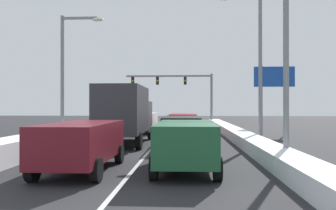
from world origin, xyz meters
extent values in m
plane|color=#28282B|center=(0.00, 14.82, 0.00)|extent=(120.00, 120.00, 0.00)
cube|color=silver|center=(0.00, 18.53, 0.00)|extent=(0.14, 40.76, 0.01)
cube|color=white|center=(5.30, 18.53, 0.32)|extent=(1.23, 40.76, 0.63)
cube|color=white|center=(-5.30, 18.53, 0.45)|extent=(1.58, 40.76, 0.90)
cube|color=#1E5633|center=(1.84, 7.75, 1.04)|extent=(1.95, 4.90, 1.25)
cube|color=black|center=(1.84, 5.34, 1.32)|extent=(1.56, 0.06, 0.55)
cube|color=red|center=(1.06, 5.35, 0.94)|extent=(0.20, 0.08, 0.28)
cube|color=red|center=(2.62, 5.35, 0.94)|extent=(0.20, 0.08, 0.28)
cylinder|color=black|center=(0.88, 9.45, 0.37)|extent=(0.25, 0.74, 0.74)
cylinder|color=black|center=(2.79, 9.45, 0.37)|extent=(0.25, 0.74, 0.74)
cylinder|color=black|center=(0.88, 6.05, 0.37)|extent=(0.25, 0.74, 0.74)
cylinder|color=black|center=(2.79, 6.05, 0.37)|extent=(0.25, 0.74, 0.74)
cube|color=black|center=(1.60, 14.37, 1.04)|extent=(1.95, 4.90, 1.25)
cube|color=black|center=(1.60, 11.96, 1.32)|extent=(1.56, 0.06, 0.55)
cube|color=red|center=(0.82, 11.97, 0.94)|extent=(0.20, 0.08, 0.28)
cube|color=red|center=(2.38, 11.97, 0.94)|extent=(0.20, 0.08, 0.28)
cylinder|color=black|center=(0.65, 16.07, 0.37)|extent=(0.25, 0.74, 0.74)
cylinder|color=black|center=(2.56, 16.07, 0.37)|extent=(0.25, 0.74, 0.74)
cylinder|color=black|center=(0.65, 12.67, 0.37)|extent=(0.25, 0.74, 0.74)
cylinder|color=black|center=(2.56, 12.67, 0.37)|extent=(0.25, 0.74, 0.74)
cube|color=maroon|center=(1.60, 21.52, 1.04)|extent=(1.95, 4.90, 1.25)
cube|color=black|center=(1.60, 19.11, 1.32)|extent=(1.56, 0.06, 0.55)
cube|color=red|center=(0.82, 19.12, 0.94)|extent=(0.20, 0.08, 0.28)
cube|color=red|center=(2.38, 19.12, 0.94)|extent=(0.20, 0.08, 0.28)
cylinder|color=black|center=(0.64, 23.22, 0.37)|extent=(0.25, 0.74, 0.74)
cylinder|color=black|center=(2.55, 23.22, 0.37)|extent=(0.25, 0.74, 0.74)
cylinder|color=black|center=(0.64, 19.82, 0.37)|extent=(0.25, 0.74, 0.74)
cylinder|color=black|center=(2.55, 19.82, 0.37)|extent=(0.25, 0.74, 0.74)
cube|color=maroon|center=(-1.73, 7.36, 1.04)|extent=(1.95, 4.90, 1.25)
cube|color=black|center=(-1.73, 4.95, 1.32)|extent=(1.56, 0.06, 0.55)
cube|color=red|center=(-2.51, 4.96, 0.94)|extent=(0.20, 0.08, 0.28)
cube|color=red|center=(-0.95, 4.96, 0.94)|extent=(0.20, 0.08, 0.28)
cylinder|color=black|center=(-2.68, 9.06, 0.37)|extent=(0.25, 0.74, 0.74)
cylinder|color=black|center=(-0.77, 9.06, 0.37)|extent=(0.25, 0.74, 0.74)
cylinder|color=black|center=(-2.68, 5.66, 0.37)|extent=(0.25, 0.74, 0.74)
cylinder|color=black|center=(-0.77, 5.66, 0.37)|extent=(0.25, 0.74, 0.74)
cube|color=#38383D|center=(-1.70, 18.19, 1.56)|extent=(2.35, 2.20, 2.00)
cube|color=#333338|center=(-1.70, 14.59, 2.06)|extent=(2.35, 5.00, 2.60)
cylinder|color=black|center=(-2.83, 18.49, 0.46)|extent=(0.28, 0.92, 0.92)
cylinder|color=black|center=(-0.58, 18.49, 0.46)|extent=(0.28, 0.92, 0.92)
cylinder|color=black|center=(-2.83, 13.09, 0.46)|extent=(0.28, 0.92, 0.92)
cylinder|color=black|center=(-0.58, 13.09, 0.46)|extent=(0.28, 0.92, 0.92)
cube|color=silver|center=(-1.74, 24.05, 1.04)|extent=(1.95, 4.90, 1.25)
cube|color=black|center=(-1.74, 21.64, 1.32)|extent=(1.56, 0.06, 0.55)
cube|color=red|center=(-2.52, 21.65, 0.94)|extent=(0.20, 0.08, 0.28)
cube|color=red|center=(-0.96, 21.65, 0.94)|extent=(0.20, 0.08, 0.28)
cylinder|color=black|center=(-2.69, 25.75, 0.37)|extent=(0.25, 0.74, 0.74)
cylinder|color=black|center=(-0.78, 25.75, 0.37)|extent=(0.25, 0.74, 0.74)
cylinder|color=black|center=(-2.69, 22.35, 0.37)|extent=(0.25, 0.74, 0.74)
cylinder|color=black|center=(-0.78, 22.35, 0.37)|extent=(0.25, 0.74, 0.74)
cylinder|color=slate|center=(4.90, 37.06, 3.10)|extent=(0.28, 0.28, 6.20)
cube|color=slate|center=(-0.33, 37.06, 5.95)|extent=(10.46, 0.20, 0.20)
cube|color=black|center=(1.70, 37.06, 5.38)|extent=(0.34, 0.34, 0.95)
sphere|color=#4C0A0A|center=(1.70, 36.87, 5.66)|extent=(0.22, 0.22, 0.22)
sphere|color=#F2AD14|center=(1.70, 36.87, 5.38)|extent=(0.22, 0.22, 0.22)
sphere|color=#0C3819|center=(1.70, 36.87, 5.09)|extent=(0.22, 0.22, 0.22)
cube|color=black|center=(-1.70, 37.06, 5.38)|extent=(0.34, 0.34, 0.95)
sphere|color=#4C0A0A|center=(-1.70, 36.87, 5.66)|extent=(0.22, 0.22, 0.22)
sphere|color=#F2AD14|center=(-1.70, 36.87, 5.38)|extent=(0.22, 0.22, 0.22)
sphere|color=#0C3819|center=(-1.70, 36.87, 5.09)|extent=(0.22, 0.22, 0.22)
cube|color=black|center=(-4.76, 37.06, 5.38)|extent=(0.34, 0.34, 0.95)
sphere|color=#4C0A0A|center=(-4.76, 36.87, 5.66)|extent=(0.22, 0.22, 0.22)
sphere|color=#F2AD14|center=(-4.76, 36.87, 5.38)|extent=(0.22, 0.22, 0.22)
sphere|color=#0C3819|center=(-4.76, 36.87, 5.09)|extent=(0.22, 0.22, 0.22)
cylinder|color=gray|center=(5.74, 9.26, 4.16)|extent=(0.22, 0.22, 8.33)
cylinder|color=gray|center=(6.35, 16.68, 4.56)|extent=(0.22, 0.22, 9.11)
cylinder|color=gray|center=(-5.79, 16.29, 3.91)|extent=(0.22, 0.22, 7.83)
cube|color=gray|center=(-4.69, 16.29, 7.68)|extent=(2.20, 0.14, 0.14)
ellipsoid|color=#EAE5C6|center=(-3.59, 16.29, 7.58)|extent=(0.70, 0.36, 0.24)
cylinder|color=#59595B|center=(7.84, 23.12, 2.75)|extent=(0.16, 0.16, 5.50)
cylinder|color=#59595B|center=(9.84, 23.12, 2.75)|extent=(0.16, 0.16, 5.50)
cube|color=#1947A5|center=(8.84, 23.12, 4.60)|extent=(3.20, 0.12, 1.60)
camera|label=1|loc=(1.87, -4.06, 2.24)|focal=35.98mm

